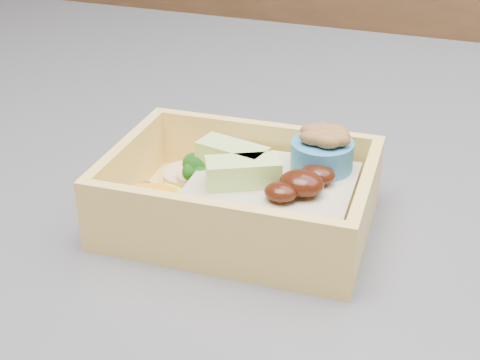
% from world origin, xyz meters
% --- Properties ---
extents(bento_box, '(0.18, 0.14, 0.06)m').
position_xyz_m(bento_box, '(0.20, -0.17, 0.94)').
color(bento_box, '#FACF67').
rests_on(bento_box, island).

